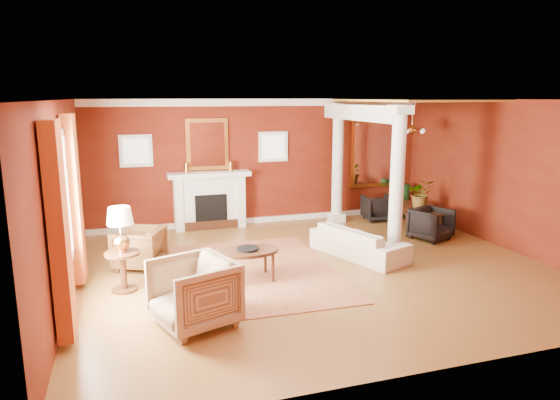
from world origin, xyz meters
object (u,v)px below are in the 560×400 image
object	(u,v)px
sofa	(359,237)
coffee_table	(248,253)
armchair_stripe	(194,290)
side_table	(121,236)
dining_table	(419,212)
armchair_leopard	(139,246)

from	to	relation	value
sofa	coffee_table	distance (m)	2.35
armchair_stripe	side_table	size ratio (longest dim) A/B	0.74
side_table	dining_table	world-z (taller)	side_table
side_table	sofa	bearing A→B (deg)	6.13
dining_table	side_table	bearing A→B (deg)	127.22
coffee_table	side_table	world-z (taller)	side_table
side_table	dining_table	bearing A→B (deg)	15.83
armchair_leopard	side_table	bearing A→B (deg)	9.30
sofa	armchair_stripe	world-z (taller)	armchair_stripe
sofa	armchair_leopard	size ratio (longest dim) A/B	2.46
sofa	coffee_table	world-z (taller)	sofa
armchair_leopard	dining_table	bearing A→B (deg)	121.19
sofa	side_table	distance (m)	4.27
armchair_stripe	coffee_table	xyz separation A→B (m)	(1.07, 1.39, -0.02)
sofa	side_table	xyz separation A→B (m)	(-4.22, -0.45, 0.49)
armchair_leopard	dining_table	distance (m)	6.15
coffee_table	dining_table	distance (m)	4.83
armchair_leopard	armchair_stripe	size ratio (longest dim) A/B	0.81
sofa	armchair_leopard	bearing A→B (deg)	61.41
armchair_leopard	sofa	bearing A→B (deg)	105.66
sofa	coffee_table	size ratio (longest dim) A/B	1.91
sofa	armchair_leopard	world-z (taller)	armchair_leopard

